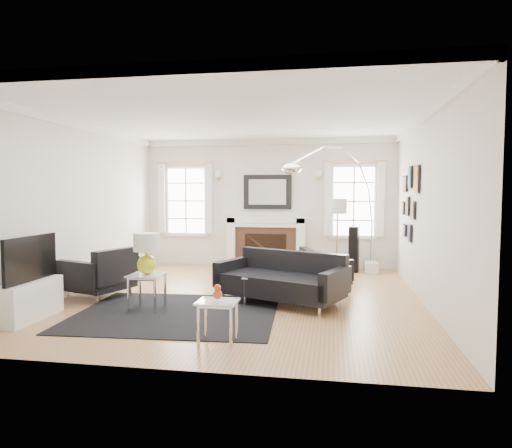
% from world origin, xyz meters
% --- Properties ---
extents(floor, '(6.00, 6.00, 0.00)m').
position_xyz_m(floor, '(0.00, 0.00, 0.00)').
color(floor, '#95663E').
rests_on(floor, ground).
extents(back_wall, '(5.50, 0.04, 2.80)m').
position_xyz_m(back_wall, '(0.00, 3.00, 1.40)').
color(back_wall, silver).
rests_on(back_wall, floor).
extents(front_wall, '(5.50, 0.04, 2.80)m').
position_xyz_m(front_wall, '(0.00, -3.00, 1.40)').
color(front_wall, silver).
rests_on(front_wall, floor).
extents(left_wall, '(0.04, 6.00, 2.80)m').
position_xyz_m(left_wall, '(-2.75, 0.00, 1.40)').
color(left_wall, silver).
rests_on(left_wall, floor).
extents(right_wall, '(0.04, 6.00, 2.80)m').
position_xyz_m(right_wall, '(2.75, 0.00, 1.40)').
color(right_wall, silver).
rests_on(right_wall, floor).
extents(ceiling, '(5.50, 6.00, 0.02)m').
position_xyz_m(ceiling, '(0.00, 0.00, 2.80)').
color(ceiling, white).
rests_on(ceiling, back_wall).
extents(crown_molding, '(5.50, 6.00, 0.12)m').
position_xyz_m(crown_molding, '(0.00, 0.00, 2.74)').
color(crown_molding, white).
rests_on(crown_molding, back_wall).
extents(fireplace, '(1.70, 0.69, 1.11)m').
position_xyz_m(fireplace, '(0.00, 2.79, 0.54)').
color(fireplace, white).
rests_on(fireplace, floor).
extents(mantel_mirror, '(1.05, 0.07, 0.75)m').
position_xyz_m(mantel_mirror, '(0.00, 2.95, 1.65)').
color(mantel_mirror, black).
rests_on(mantel_mirror, back_wall).
extents(window_left, '(1.24, 0.15, 1.62)m').
position_xyz_m(window_left, '(-1.85, 2.95, 1.46)').
color(window_left, white).
rests_on(window_left, back_wall).
extents(window_right, '(1.24, 0.15, 1.62)m').
position_xyz_m(window_right, '(1.85, 2.95, 1.46)').
color(window_right, white).
rests_on(window_right, back_wall).
extents(gallery_wall, '(0.04, 1.73, 1.29)m').
position_xyz_m(gallery_wall, '(2.72, 1.30, 1.53)').
color(gallery_wall, black).
rests_on(gallery_wall, right_wall).
extents(tv_unit, '(0.35, 1.00, 1.09)m').
position_xyz_m(tv_unit, '(-2.44, -1.70, 0.33)').
color(tv_unit, white).
rests_on(tv_unit, floor).
extents(area_rug, '(2.80, 2.38, 0.01)m').
position_xyz_m(area_rug, '(-0.66, -1.11, 0.01)').
color(area_rug, black).
rests_on(area_rug, floor).
extents(sofa, '(2.07, 1.53, 0.62)m').
position_xyz_m(sofa, '(0.69, -0.24, 0.34)').
color(sofa, black).
rests_on(sofa, floor).
extents(armchair_left, '(1.11, 1.18, 0.64)m').
position_xyz_m(armchair_left, '(-2.14, -0.37, 0.36)').
color(armchair_left, black).
rests_on(armchair_left, floor).
extents(armchair_right, '(0.95, 1.01, 0.56)m').
position_xyz_m(armchair_right, '(1.25, 0.91, 0.31)').
color(armchair_right, black).
rests_on(armchair_right, floor).
extents(coffee_table, '(0.93, 0.93, 0.41)m').
position_xyz_m(coffee_table, '(0.60, -0.11, 0.38)').
color(coffee_table, silver).
rests_on(coffee_table, floor).
extents(side_table_left, '(0.46, 0.46, 0.51)m').
position_xyz_m(side_table_left, '(-1.13, -1.00, 0.40)').
color(side_table_left, silver).
rests_on(side_table_left, floor).
extents(nesting_table, '(0.43, 0.36, 0.48)m').
position_xyz_m(nesting_table, '(0.20, -2.23, 0.37)').
color(nesting_table, silver).
rests_on(nesting_table, floor).
extents(gourd_lamp, '(0.36, 0.36, 0.57)m').
position_xyz_m(gourd_lamp, '(-1.13, -1.00, 0.84)').
color(gourd_lamp, '#CDD11A').
rests_on(gourd_lamp, side_table_left).
extents(orange_vase, '(0.10, 0.10, 0.16)m').
position_xyz_m(orange_vase, '(0.20, -2.23, 0.57)').
color(orange_vase, '#B13E16').
rests_on(orange_vase, nesting_table).
extents(arc_floor_lamp, '(1.85, 1.71, 2.61)m').
position_xyz_m(arc_floor_lamp, '(1.44, 1.92, 1.41)').
color(arc_floor_lamp, silver).
rests_on(arc_floor_lamp, floor).
extents(stick_floor_lamp, '(0.31, 0.31, 1.53)m').
position_xyz_m(stick_floor_lamp, '(1.49, 0.98, 1.33)').
color(stick_floor_lamp, gold).
rests_on(stick_floor_lamp, floor).
extents(speaker_tower, '(0.22, 0.22, 0.94)m').
position_xyz_m(speaker_tower, '(1.85, 2.59, 0.47)').
color(speaker_tower, black).
rests_on(speaker_tower, floor).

